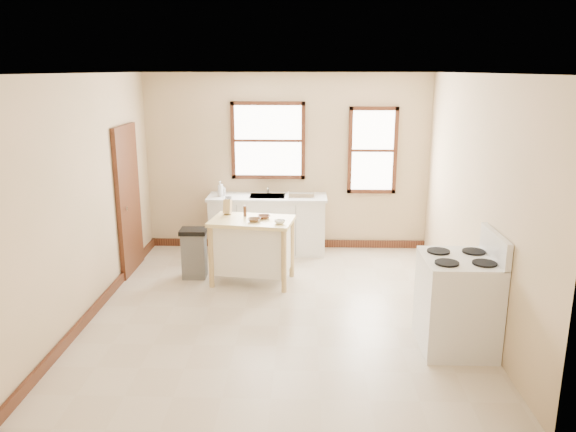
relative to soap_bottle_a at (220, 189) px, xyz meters
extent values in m
plane|color=beige|center=(1.03, -2.15, -1.04)|extent=(5.00, 5.00, 0.00)
plane|color=white|center=(1.03, -2.15, 1.76)|extent=(5.00, 5.00, 0.00)
cube|color=#D6B38D|center=(1.03, 0.35, 0.36)|extent=(4.50, 0.04, 2.80)
cube|color=#D6B38D|center=(-1.22, -2.15, 0.36)|extent=(0.04, 5.00, 2.80)
cube|color=#D6B38D|center=(3.28, -2.15, 0.36)|extent=(0.04, 5.00, 2.80)
cube|color=#36170E|center=(-1.18, -0.85, 0.01)|extent=(0.06, 0.90, 2.10)
cube|color=#36170E|center=(1.03, 0.32, -0.98)|extent=(4.50, 0.04, 0.12)
cube|color=#36170E|center=(-1.19, -2.15, -0.98)|extent=(0.04, 5.00, 0.12)
cylinder|color=silver|center=(0.73, 0.23, -0.01)|extent=(0.03, 0.03, 0.22)
imported|color=#B2B2B2|center=(0.00, 0.00, 0.00)|extent=(0.11, 0.11, 0.24)
imported|color=#B2B2B2|center=(0.03, 0.04, -0.03)|extent=(0.09, 0.09, 0.18)
cylinder|color=#462613|center=(0.50, -1.11, -0.07)|extent=(0.05, 0.05, 0.15)
imported|color=brown|center=(0.65, -1.37, -0.13)|extent=(0.18, 0.18, 0.04)
imported|color=brown|center=(0.77, -1.21, -0.13)|extent=(0.19, 0.19, 0.04)
imported|color=white|center=(0.99, -1.46, -0.13)|extent=(0.16, 0.16, 0.05)
camera|label=1|loc=(1.32, -8.51, 1.80)|focal=35.00mm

